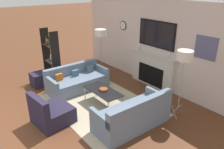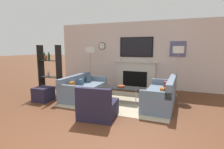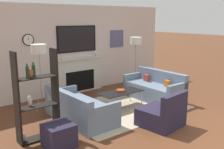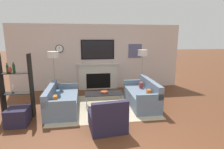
{
  "view_description": "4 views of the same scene",
  "coord_description": "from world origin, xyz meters",
  "views": [
    {
      "loc": [
        4.3,
        -0.1,
        3.09
      ],
      "look_at": [
        -0.1,
        3.36,
        0.75
      ],
      "focal_mm": 35.0,
      "sensor_mm": 36.0,
      "label": 1
    },
    {
      "loc": [
        1.74,
        -2.1,
        1.67
      ],
      "look_at": [
        -0.35,
        3.16,
        0.78
      ],
      "focal_mm": 28.0,
      "sensor_mm": 36.0,
      "label": 2
    },
    {
      "loc": [
        -4.24,
        -2.0,
        2.31
      ],
      "look_at": [
        -0.21,
        3.0,
        0.92
      ],
      "focal_mm": 42.0,
      "sensor_mm": 36.0,
      "label": 3
    },
    {
      "loc": [
        -0.51,
        -2.31,
        2.13
      ],
      "look_at": [
        0.31,
        3.11,
        1.0
      ],
      "focal_mm": 28.0,
      "sensor_mm": 36.0,
      "label": 4
    }
  ],
  "objects": [
    {
      "name": "armchair",
      "position": [
        -0.04,
        1.48,
        0.25
      ],
      "size": [
        0.9,
        0.9,
        0.79
      ],
      "color": "#252036",
      "rests_on": "ground_plane"
    },
    {
      "name": "floor_lamp_right",
      "position": [
        1.64,
        4.08,
        1.56
      ],
      "size": [
        0.36,
        0.36,
        1.72
      ],
      "color": "#9E998E",
      "rests_on": "ground_plane"
    },
    {
      "name": "coffee_table",
      "position": [
        0.03,
        2.94,
        0.41
      ],
      "size": [
        1.18,
        0.55,
        0.44
      ],
      "color": "black",
      "rests_on": "ground_plane"
    },
    {
      "name": "couch_left",
      "position": [
        -1.27,
        2.89,
        0.26
      ],
      "size": [
        0.89,
        1.86,
        0.73
      ],
      "color": "slate",
      "rests_on": "ground_plane"
    },
    {
      "name": "area_rug",
      "position": [
        0.0,
        2.89,
        0.01
      ],
      "size": [
        3.16,
        2.31,
        0.01
      ],
      "color": "#B8AA8B",
      "rests_on": "ground_plane"
    },
    {
      "name": "floor_lamp_left",
      "position": [
        -1.64,
        4.08,
        1.54
      ],
      "size": [
        0.38,
        0.38,
        1.69
      ],
      "color": "#9E998E",
      "rests_on": "ground_plane"
    },
    {
      "name": "decorative_bowl",
      "position": [
        0.04,
        2.96,
        0.47
      ],
      "size": [
        0.23,
        0.23,
        0.06
      ],
      "color": "#97421C",
      "rests_on": "coffee_table"
    },
    {
      "name": "ottoman",
      "position": [
        -2.22,
        2.05,
        0.22
      ],
      "size": [
        0.51,
        0.51,
        0.44
      ],
      "color": "#252036",
      "rests_on": "ground_plane"
    },
    {
      "name": "shelf_unit",
      "position": [
        -2.4,
        2.58,
        0.83
      ],
      "size": [
        0.8,
        0.28,
        1.74
      ],
      "color": "black",
      "rests_on": "ground_plane"
    },
    {
      "name": "couch_right",
      "position": [
        1.27,
        2.89,
        0.3
      ],
      "size": [
        0.81,
        1.82,
        0.82
      ],
      "color": "slate",
      "rests_on": "ground_plane"
    },
    {
      "name": "fireplace_wall",
      "position": [
        0.0,
        5.02,
        1.22
      ],
      "size": [
        7.1,
        0.28,
        2.7
      ],
      "color": "beige",
      "rests_on": "ground_plane"
    }
  ]
}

